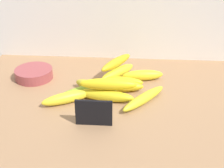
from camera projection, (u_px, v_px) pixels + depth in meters
counter_top at (121, 108)px, 106.59cm from camera, size 110.00×76.00×3.00cm
chalkboard_sign at (94, 114)px, 94.17cm from camera, size 11.00×1.80×8.40cm
fruit_bowl at (34, 74)px, 121.73cm from camera, size 14.28×14.28×3.79cm
banana_0 at (105, 95)px, 107.22cm from camera, size 19.92×7.03×4.01cm
banana_1 at (123, 81)px, 116.83cm from camera, size 15.60×4.98×3.37cm
banana_2 at (85, 91)px, 110.22cm from camera, size 18.95×13.57×3.72cm
banana_3 at (118, 72)px, 122.51cm from camera, size 14.12×16.15×3.90cm
banana_4 at (114, 86)px, 112.69cm from camera, size 20.64×4.58×4.17cm
banana_5 at (67, 98)px, 105.86cm from camera, size 17.19×11.83×3.83cm
banana_6 at (98, 89)px, 111.00cm from camera, size 18.81×13.21×4.30cm
banana_7 at (143, 75)px, 120.30cm from camera, size 15.85×6.45×4.03cm
banana_8 at (144, 98)px, 106.06cm from camera, size 15.91×18.40×3.43cm
banana_9 at (116, 62)px, 121.92cm from camera, size 12.57×16.85×3.40cm
banana_10 at (108, 84)px, 105.73cm from camera, size 19.21×4.54×4.00cm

